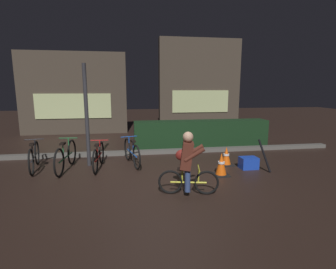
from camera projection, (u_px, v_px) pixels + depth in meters
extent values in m
plane|color=black|center=(163.00, 177.00, 6.05)|extent=(40.00, 40.00, 0.00)
cube|color=#56544F|center=(154.00, 152.00, 8.18)|extent=(12.00, 0.24, 0.12)
cube|color=black|center=(201.00, 133.00, 9.25)|extent=(4.80, 0.70, 0.92)
cube|color=#42382D|center=(74.00, 94.00, 11.57)|extent=(4.67, 0.50, 3.64)
cube|color=#BFCC8C|center=(73.00, 106.00, 11.40)|extent=(3.27, 0.04, 1.10)
cube|color=#42382D|center=(199.00, 84.00, 13.08)|extent=(4.13, 0.50, 4.49)
cube|color=#BFCC8C|center=(201.00, 101.00, 12.97)|extent=(2.89, 0.04, 1.10)
cylinder|color=#2D2D33|center=(87.00, 116.00, 6.70)|extent=(0.10, 0.10, 2.68)
torus|color=black|center=(37.00, 153.00, 7.00)|extent=(0.16, 0.65, 0.65)
torus|color=black|center=(31.00, 162.00, 6.10)|extent=(0.16, 0.65, 0.65)
cylinder|color=black|center=(34.00, 157.00, 6.55)|extent=(0.21, 0.96, 0.04)
cylinder|color=black|center=(32.00, 152.00, 6.36)|extent=(0.03, 0.03, 0.36)
cube|color=black|center=(32.00, 144.00, 6.33)|extent=(0.14, 0.22, 0.05)
cylinder|color=black|center=(35.00, 147.00, 6.76)|extent=(0.03, 0.03, 0.41)
cylinder|color=black|center=(34.00, 139.00, 6.73)|extent=(0.46, 0.11, 0.02)
torus|color=black|center=(72.00, 152.00, 7.00)|extent=(0.10, 0.69, 0.68)
torus|color=black|center=(59.00, 163.00, 5.99)|extent=(0.10, 0.69, 0.68)
cylinder|color=#236B38|center=(66.00, 157.00, 6.49)|extent=(0.11, 1.02, 0.04)
cylinder|color=#236B38|center=(63.00, 151.00, 6.28)|extent=(0.03, 0.03, 0.38)
cube|color=black|center=(63.00, 144.00, 6.25)|extent=(0.12, 0.21, 0.05)
cylinder|color=#236B38|center=(69.00, 146.00, 6.73)|extent=(0.03, 0.03, 0.43)
cylinder|color=#236B38|center=(68.00, 138.00, 6.69)|extent=(0.46, 0.06, 0.02)
torus|color=black|center=(101.00, 152.00, 7.09)|extent=(0.08, 0.62, 0.61)
torus|color=black|center=(95.00, 162.00, 6.19)|extent=(0.08, 0.62, 0.61)
cylinder|color=#B21919|center=(99.00, 157.00, 6.64)|extent=(0.09, 0.91, 0.04)
cylinder|color=#B21919|center=(97.00, 152.00, 6.45)|extent=(0.03, 0.03, 0.34)
cube|color=black|center=(97.00, 145.00, 6.42)|extent=(0.11, 0.21, 0.05)
cylinder|color=#B21919|center=(100.00, 147.00, 6.85)|extent=(0.03, 0.03, 0.39)
cylinder|color=#B21919|center=(100.00, 140.00, 6.82)|extent=(0.46, 0.05, 0.02)
torus|color=black|center=(127.00, 149.00, 7.42)|extent=(0.20, 0.63, 0.64)
torus|color=black|center=(137.00, 157.00, 6.56)|extent=(0.20, 0.63, 0.64)
cylinder|color=#19479E|center=(132.00, 153.00, 6.99)|extent=(0.27, 0.94, 0.04)
cylinder|color=#19479E|center=(133.00, 148.00, 6.81)|extent=(0.03, 0.03, 0.36)
cube|color=black|center=(133.00, 141.00, 6.77)|extent=(0.15, 0.22, 0.05)
cylinder|color=#19479E|center=(129.00, 144.00, 7.19)|extent=(0.03, 0.03, 0.40)
cylinder|color=#19479E|center=(129.00, 137.00, 7.16)|extent=(0.45, 0.13, 0.02)
cube|color=black|center=(221.00, 175.00, 6.15)|extent=(0.36, 0.36, 0.03)
cone|color=#EA560F|center=(221.00, 163.00, 6.10)|extent=(0.26, 0.26, 0.52)
cylinder|color=white|center=(221.00, 162.00, 6.10)|extent=(0.16, 0.16, 0.05)
cube|color=black|center=(226.00, 164.00, 6.98)|extent=(0.36, 0.36, 0.03)
cone|color=#EA560F|center=(226.00, 155.00, 6.94)|extent=(0.26, 0.26, 0.47)
cylinder|color=white|center=(226.00, 155.00, 6.93)|extent=(0.16, 0.16, 0.05)
cube|color=#193DB7|center=(249.00, 163.00, 6.65)|extent=(0.44, 0.33, 0.30)
torus|color=black|center=(207.00, 183.00, 5.00)|extent=(0.48, 0.14, 0.48)
torus|color=black|center=(170.00, 182.00, 5.04)|extent=(0.48, 0.14, 0.48)
cylinder|color=gold|center=(188.00, 182.00, 5.02)|extent=(0.70, 0.18, 0.04)
cylinder|color=gold|center=(182.00, 176.00, 5.00)|extent=(0.03, 0.03, 0.26)
cube|color=black|center=(182.00, 169.00, 4.98)|extent=(0.22, 0.14, 0.05)
cylinder|color=gold|center=(199.00, 175.00, 4.98)|extent=(0.03, 0.03, 0.30)
cylinder|color=gold|center=(199.00, 168.00, 4.96)|extent=(0.12, 0.46, 0.02)
cylinder|color=navy|center=(187.00, 178.00, 5.11)|extent=(0.15, 0.23, 0.42)
cylinder|color=navy|center=(188.00, 181.00, 4.91)|extent=(0.15, 0.23, 0.42)
cube|color=#512319|center=(187.00, 155.00, 4.92)|extent=(0.32, 0.37, 0.54)
sphere|color=tan|center=(188.00, 137.00, 4.86)|extent=(0.20, 0.20, 0.20)
cylinder|color=#512319|center=(194.00, 151.00, 5.05)|extent=(0.40, 0.16, 0.29)
cylinder|color=#512319|center=(194.00, 155.00, 4.77)|extent=(0.40, 0.16, 0.29)
ellipsoid|color=maroon|center=(183.00, 155.00, 5.13)|extent=(0.35, 0.22, 0.24)
cylinder|color=black|center=(264.00, 156.00, 6.41)|extent=(0.26, 0.36, 0.79)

